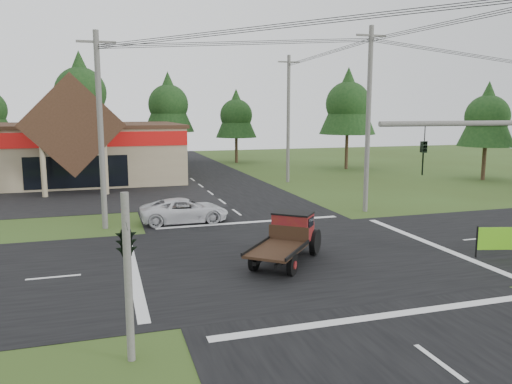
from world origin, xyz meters
name	(u,v)px	position (x,y,z in m)	size (l,w,h in m)	color
ground	(295,256)	(0.00, 0.00, 0.00)	(120.00, 120.00, 0.00)	#35491A
road_ns	(295,256)	(0.00, 0.00, 0.01)	(12.00, 120.00, 0.02)	black
road_ew	(295,256)	(0.00, 0.00, 0.01)	(120.00, 12.00, 0.02)	black
parking_apron	(17,200)	(-14.00, 19.00, 0.01)	(28.00, 14.00, 0.02)	black
cvs_building	(13,151)	(-15.70, 29.57, 2.78)	(30.40, 18.20, 9.19)	gray
traffic_signal_corner	(126,226)	(-7.50, -7.32, 3.52)	(0.53, 2.48, 4.40)	#595651
utility_pole_nw	(101,130)	(-8.00, 8.00, 5.39)	(2.00, 0.30, 10.50)	#595651
utility_pole_ne	(368,119)	(8.00, 8.00, 5.89)	(2.00, 0.30, 11.50)	#595651
utility_pole_n	(288,118)	(8.00, 22.00, 5.74)	(2.00, 0.30, 11.20)	#595651
tree_row_c	(80,90)	(-10.00, 41.00, 8.72)	(7.28, 7.28, 13.13)	#332316
tree_row_d	(168,103)	(0.00, 42.00, 7.38)	(6.16, 6.16, 11.11)	#332316
tree_row_e	(236,114)	(8.00, 40.00, 6.03)	(5.04, 5.04, 9.09)	#332316
tree_side_ne	(348,102)	(18.00, 30.00, 7.38)	(6.16, 6.16, 11.11)	#332316
tree_side_e_near	(487,115)	(26.00, 18.00, 6.03)	(5.04, 5.04, 9.09)	#332316
antique_flatbed_truck	(285,240)	(-0.80, -0.87, 1.02)	(1.87, 4.90, 2.05)	maroon
white_pickup	(184,210)	(-3.59, 8.21, 0.70)	(2.32, 5.03, 1.40)	silver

